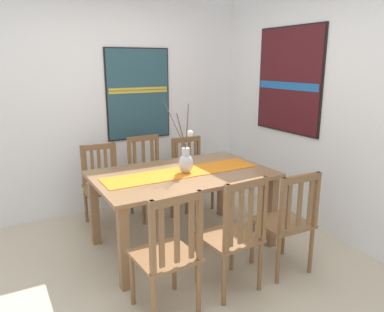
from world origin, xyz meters
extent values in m
cube|color=beige|center=(0.00, 0.00, -0.01)|extent=(6.40, 6.40, 0.03)
cube|color=white|center=(0.00, 1.86, 1.35)|extent=(6.40, 0.12, 2.70)
cube|color=white|center=(1.86, 0.00, 1.35)|extent=(0.12, 6.40, 2.70)
cube|color=#8E6642|center=(0.34, 0.49, 0.74)|extent=(1.68, 1.06, 0.03)
cube|color=#8E6642|center=(-0.42, 0.05, 0.36)|extent=(0.08, 0.08, 0.72)
cube|color=#8E6642|center=(1.10, 0.05, 0.36)|extent=(0.08, 0.08, 0.72)
cube|color=#8E6642|center=(-0.42, 0.94, 0.36)|extent=(0.08, 0.08, 0.72)
cube|color=#8E6642|center=(1.10, 0.94, 0.36)|extent=(0.08, 0.08, 0.72)
cube|color=orange|center=(0.34, 0.49, 0.76)|extent=(1.55, 0.36, 0.01)
ellipsoid|color=silver|center=(0.36, 0.46, 0.85)|extent=(0.15, 0.13, 0.19)
cylinder|color=silver|center=(0.36, 0.46, 0.97)|extent=(0.08, 0.08, 0.07)
cylinder|color=brown|center=(0.36, 0.43, 1.16)|extent=(0.01, 0.06, 0.31)
cylinder|color=brown|center=(0.28, 0.53, 1.23)|extent=(0.17, 0.15, 0.45)
cylinder|color=brown|center=(0.32, 0.47, 1.17)|extent=(0.09, 0.03, 0.34)
cylinder|color=brown|center=(0.39, 0.48, 1.21)|extent=(0.07, 0.06, 0.41)
sphere|color=white|center=(0.41, 0.46, 1.14)|extent=(0.06, 0.06, 0.06)
cube|color=brown|center=(0.93, 1.33, 0.44)|extent=(0.43, 0.43, 0.03)
cylinder|color=brown|center=(1.10, 1.14, 0.21)|extent=(0.04, 0.04, 0.42)
cylinder|color=brown|center=(0.74, 1.15, 0.21)|extent=(0.04, 0.04, 0.42)
cylinder|color=brown|center=(1.11, 1.50, 0.21)|extent=(0.04, 0.04, 0.42)
cylinder|color=brown|center=(0.75, 1.51, 0.21)|extent=(0.04, 0.04, 0.42)
cube|color=brown|center=(1.11, 1.51, 0.66)|extent=(0.04, 0.04, 0.42)
cube|color=brown|center=(0.75, 1.52, 0.66)|extent=(0.04, 0.04, 0.42)
cube|color=brown|center=(0.93, 1.52, 0.84)|extent=(0.38, 0.04, 0.06)
cube|color=brown|center=(1.07, 1.51, 0.64)|extent=(0.04, 0.02, 0.33)
cube|color=brown|center=(0.98, 1.52, 0.64)|extent=(0.04, 0.02, 0.33)
cube|color=brown|center=(0.89, 1.52, 0.64)|extent=(0.04, 0.02, 0.33)
cube|color=brown|center=(0.79, 1.52, 0.64)|extent=(0.04, 0.02, 0.33)
cube|color=brown|center=(0.33, -0.33, 0.44)|extent=(0.45, 0.45, 0.03)
cylinder|color=brown|center=(0.14, -0.16, 0.21)|extent=(0.04, 0.04, 0.42)
cylinder|color=brown|center=(0.50, -0.14, 0.21)|extent=(0.04, 0.04, 0.42)
cylinder|color=brown|center=(0.16, -0.52, 0.21)|extent=(0.04, 0.04, 0.42)
cylinder|color=brown|center=(0.52, -0.50, 0.21)|extent=(0.04, 0.04, 0.42)
cube|color=brown|center=(0.16, -0.53, 0.71)|extent=(0.04, 0.04, 0.52)
cube|color=brown|center=(0.52, -0.51, 0.71)|extent=(0.04, 0.04, 0.52)
cube|color=brown|center=(0.34, -0.52, 0.94)|extent=(0.38, 0.06, 0.06)
cube|color=brown|center=(0.21, -0.53, 0.69)|extent=(0.04, 0.02, 0.43)
cube|color=brown|center=(0.30, -0.52, 0.69)|extent=(0.04, 0.02, 0.43)
cube|color=brown|center=(0.39, -0.51, 0.69)|extent=(0.04, 0.02, 0.43)
cube|color=brown|center=(0.48, -0.51, 0.69)|extent=(0.04, 0.02, 0.43)
cube|color=brown|center=(0.90, -0.32, 0.44)|extent=(0.44, 0.44, 0.03)
cylinder|color=brown|center=(0.73, -0.13, 0.21)|extent=(0.04, 0.04, 0.42)
cylinder|color=brown|center=(1.09, -0.15, 0.21)|extent=(0.04, 0.04, 0.42)
cylinder|color=brown|center=(0.71, -0.49, 0.21)|extent=(0.04, 0.04, 0.42)
cylinder|color=brown|center=(1.07, -0.51, 0.21)|extent=(0.04, 0.04, 0.42)
cube|color=brown|center=(0.71, -0.50, 0.69)|extent=(0.04, 0.04, 0.47)
cube|color=brown|center=(1.07, -0.52, 0.69)|extent=(0.04, 0.04, 0.47)
cube|color=brown|center=(0.89, -0.51, 0.89)|extent=(0.38, 0.05, 0.06)
cube|color=brown|center=(0.78, -0.50, 0.67)|extent=(0.04, 0.02, 0.38)
cube|color=brown|center=(0.89, -0.51, 0.67)|extent=(0.04, 0.02, 0.38)
cube|color=brown|center=(1.01, -0.51, 0.67)|extent=(0.04, 0.02, 0.38)
cube|color=brown|center=(-0.24, -0.34, 0.44)|extent=(0.44, 0.44, 0.03)
cylinder|color=brown|center=(-0.43, -0.17, 0.21)|extent=(0.04, 0.04, 0.42)
cylinder|color=brown|center=(-0.07, -0.15, 0.21)|extent=(0.04, 0.04, 0.42)
cylinder|color=brown|center=(-0.41, -0.53, 0.21)|extent=(0.04, 0.04, 0.42)
cylinder|color=brown|center=(-0.05, -0.51, 0.21)|extent=(0.04, 0.04, 0.42)
cube|color=brown|center=(-0.41, -0.54, 0.70)|extent=(0.04, 0.04, 0.51)
cube|color=brown|center=(-0.05, -0.52, 0.70)|extent=(0.04, 0.04, 0.51)
cube|color=brown|center=(-0.23, -0.53, 0.93)|extent=(0.38, 0.05, 0.06)
cube|color=brown|center=(-0.35, -0.54, 0.69)|extent=(0.04, 0.02, 0.42)
cube|color=brown|center=(-0.23, -0.53, 0.69)|extent=(0.04, 0.02, 0.42)
cube|color=brown|center=(-0.12, -0.53, 0.69)|extent=(0.04, 0.02, 0.42)
cube|color=brown|center=(-0.21, 1.31, 0.44)|extent=(0.45, 0.45, 0.03)
cylinder|color=brown|center=(-0.04, 1.12, 0.21)|extent=(0.04, 0.04, 0.42)
cylinder|color=brown|center=(-0.40, 1.15, 0.21)|extent=(0.04, 0.04, 0.42)
cylinder|color=brown|center=(-0.02, 1.48, 0.21)|extent=(0.04, 0.04, 0.42)
cylinder|color=brown|center=(-0.38, 1.51, 0.21)|extent=(0.04, 0.04, 0.42)
cube|color=brown|center=(-0.02, 1.49, 0.67)|extent=(0.04, 0.04, 0.45)
cube|color=brown|center=(-0.38, 1.51, 0.67)|extent=(0.04, 0.04, 0.45)
cube|color=brown|center=(-0.20, 1.50, 0.87)|extent=(0.38, 0.06, 0.06)
cube|color=brown|center=(-0.04, 1.49, 0.66)|extent=(0.04, 0.02, 0.36)
cube|color=brown|center=(-0.12, 1.50, 0.66)|extent=(0.04, 0.02, 0.36)
cube|color=brown|center=(-0.20, 1.50, 0.66)|extent=(0.04, 0.02, 0.36)
cube|color=brown|center=(-0.27, 1.51, 0.66)|extent=(0.04, 0.02, 0.36)
cube|color=brown|center=(-0.35, 1.51, 0.66)|extent=(0.04, 0.02, 0.36)
cube|color=brown|center=(0.35, 1.31, 0.44)|extent=(0.44, 0.44, 0.03)
cylinder|color=brown|center=(0.54, 1.14, 0.21)|extent=(0.04, 0.04, 0.42)
cylinder|color=brown|center=(0.18, 1.13, 0.21)|extent=(0.04, 0.04, 0.42)
cylinder|color=brown|center=(0.52, 1.50, 0.21)|extent=(0.04, 0.04, 0.42)
cylinder|color=brown|center=(0.16, 1.49, 0.21)|extent=(0.04, 0.04, 0.42)
cube|color=brown|center=(0.52, 1.51, 0.70)|extent=(0.04, 0.04, 0.50)
cube|color=brown|center=(0.16, 1.50, 0.70)|extent=(0.04, 0.04, 0.50)
cube|color=brown|center=(0.34, 1.50, 0.92)|extent=(0.38, 0.05, 0.06)
cube|color=brown|center=(0.46, 1.51, 0.68)|extent=(0.04, 0.02, 0.41)
cube|color=brown|center=(0.34, 1.50, 0.68)|extent=(0.04, 0.02, 0.41)
cube|color=brown|center=(0.23, 1.50, 0.68)|extent=(0.04, 0.02, 0.41)
cube|color=black|center=(0.41, 1.80, 1.41)|extent=(0.81, 0.04, 1.10)
cube|color=#284C56|center=(0.41, 1.78, 1.41)|extent=(0.78, 0.01, 1.07)
cube|color=gold|center=(0.41, 1.77, 1.47)|extent=(0.75, 0.00, 0.03)
cube|color=gold|center=(0.41, 1.77, 1.44)|extent=(0.75, 0.00, 0.04)
cube|color=black|center=(1.80, 0.66, 1.59)|extent=(0.04, 1.00, 1.18)
cube|color=#471419|center=(1.78, 0.66, 1.59)|extent=(0.01, 0.97, 1.15)
cube|color=#1E60A8|center=(1.77, 0.66, 1.53)|extent=(0.00, 0.94, 0.08)
camera|label=1|loc=(-1.24, -2.55, 1.79)|focal=34.73mm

